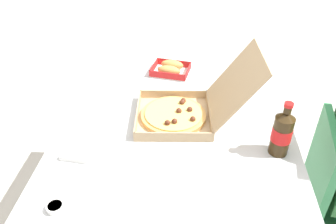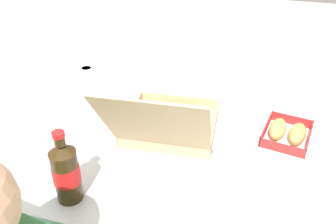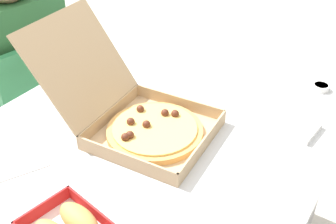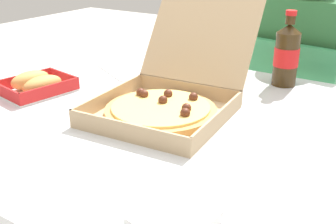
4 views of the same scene
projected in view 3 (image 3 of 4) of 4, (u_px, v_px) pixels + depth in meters
dining_table at (162, 144)px, 1.27m from camera, size 1.22×0.97×0.75m
chair at (34, 111)px, 1.76m from camera, size 0.45×0.45×0.83m
diner_person at (17, 64)px, 1.67m from camera, size 0.38×0.44×1.15m
pizza_box_open at (141, 119)px, 1.17m from camera, size 0.35×0.52×0.30m
cola_bottle at (87, 49)px, 1.43m from camera, size 0.07×0.07×0.22m
paper_menu at (3, 162)px, 1.08m from camera, size 0.26×0.23×0.00m
napkin_pile at (297, 127)px, 1.20m from camera, size 0.12×0.12×0.02m
dipping_sauce_cup at (321, 87)px, 1.38m from camera, size 0.06×0.06×0.02m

